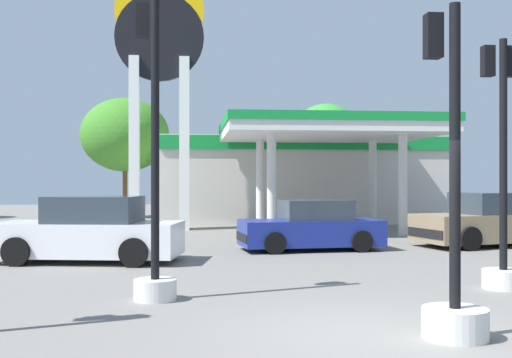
# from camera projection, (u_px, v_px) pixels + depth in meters

# --- Properties ---
(ground_plane) EXTENTS (90.00, 90.00, 0.00)m
(ground_plane) POSITION_uv_depth(u_px,v_px,m) (375.00, 336.00, 8.22)
(ground_plane) COLOR slate
(ground_plane) RESTS_ON ground
(gas_station) EXTENTS (12.99, 13.53, 4.26)m
(gas_station) POSITION_uv_depth(u_px,v_px,m) (299.00, 176.00, 30.48)
(gas_station) COLOR beige
(gas_station) RESTS_ON ground
(station_pole_sign) EXTENTS (3.53, 0.56, 10.51)m
(station_pole_sign) POSITION_uv_depth(u_px,v_px,m) (159.00, 66.00, 25.45)
(station_pole_sign) COLOR white
(station_pole_sign) RESTS_ON ground
(car_0) EXTENTS (4.81, 2.84, 1.62)m
(car_0) POSITION_uv_depth(u_px,v_px,m) (490.00, 222.00, 19.34)
(car_0) COLOR black
(car_0) RESTS_ON ground
(car_1) EXTENTS (4.72, 2.60, 1.60)m
(car_1) POSITION_uv_depth(u_px,v_px,m) (89.00, 232.00, 15.63)
(car_1) COLOR black
(car_1) RESTS_ON ground
(car_2) EXTENTS (4.13, 2.13, 1.43)m
(car_2) POSITION_uv_depth(u_px,v_px,m) (311.00, 227.00, 18.22)
(car_2) COLOR black
(car_2) RESTS_ON ground
(traffic_signal_0) EXTENTS (0.71, 0.71, 5.07)m
(traffic_signal_0) POSITION_uv_depth(u_px,v_px,m) (154.00, 213.00, 10.66)
(traffic_signal_0) COLOR silver
(traffic_signal_0) RESTS_ON ground
(traffic_signal_1) EXTENTS (0.77, 0.77, 4.59)m
(traffic_signal_1) POSITION_uv_depth(u_px,v_px,m) (502.00, 208.00, 11.80)
(traffic_signal_1) COLOR silver
(traffic_signal_1) RESTS_ON ground
(traffic_signal_2) EXTENTS (0.83, 0.83, 4.23)m
(traffic_signal_2) POSITION_uv_depth(u_px,v_px,m) (453.00, 263.00, 8.08)
(traffic_signal_2) COLOR silver
(traffic_signal_2) RESTS_ON ground
(tree_1) EXTENTS (4.62, 4.62, 6.30)m
(tree_1) POSITION_uv_depth(u_px,v_px,m) (125.00, 135.00, 33.63)
(tree_1) COLOR brown
(tree_1) RESTS_ON ground
(tree_2) EXTENTS (3.87, 3.87, 6.11)m
(tree_2) POSITION_uv_depth(u_px,v_px,m) (326.00, 140.00, 34.51)
(tree_2) COLOR brown
(tree_2) RESTS_ON ground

